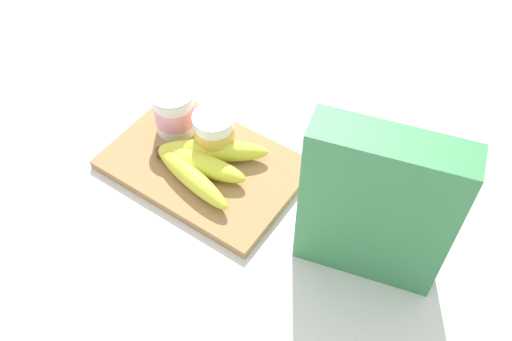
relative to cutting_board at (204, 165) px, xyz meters
The scene contains 6 objects.
ground_plane 0.01m from the cutting_board, ahead, with size 2.40×2.40×0.00m, color silver.
cutting_board is the anchor object (origin of this frame).
cereal_box 0.33m from the cutting_board, ahead, with size 0.20×0.06×0.26m, color #38844C.
yogurt_cup_front 0.11m from the cutting_board, 157.90° to the left, with size 0.07×0.07×0.09m.
yogurt_cup_back 0.06m from the cutting_board, 85.16° to the left, with size 0.07×0.07×0.08m.
banana_bunch 0.03m from the cutting_board, 50.54° to the right, with size 0.18×0.16×0.04m.
Camera 1 is at (0.42, -0.46, 0.73)m, focal length 39.32 mm.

